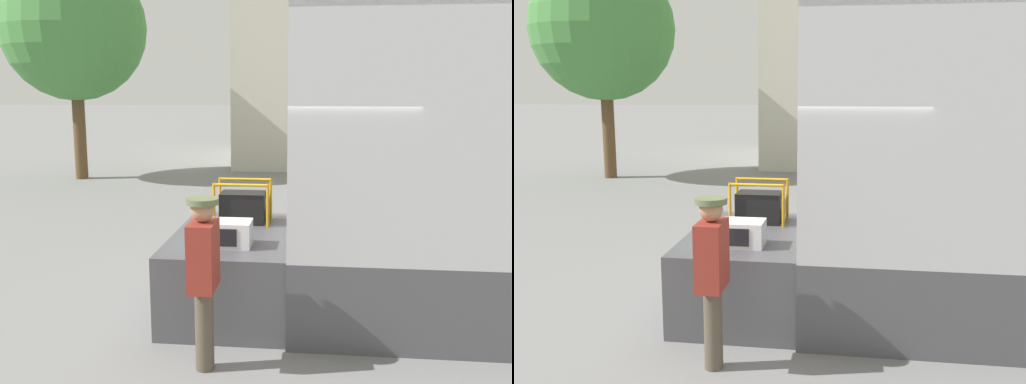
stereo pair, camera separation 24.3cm
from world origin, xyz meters
TOP-DOWN VIEW (x-y plane):
  - ground_plane at (0.00, 0.00)m, footprint 160.00×160.00m
  - tailgate_deck at (-0.71, 0.00)m, footprint 1.42×2.29m
  - microwave at (-0.67, -0.57)m, footprint 0.49×0.39m
  - portable_generator at (-0.64, 0.58)m, footprint 0.72×0.50m
  - worker_person at (-0.75, -1.63)m, footprint 0.30×0.44m
  - house_backdrop at (2.11, 15.20)m, footprint 9.66×8.06m
  - street_tree at (-6.69, 9.50)m, footprint 4.11×4.11m

SIDE VIEW (x-z plane):
  - ground_plane at x=0.00m, z-range 0.00..0.00m
  - tailgate_deck at x=-0.71m, z-range 0.00..0.93m
  - worker_person at x=-0.75m, z-range 0.19..1.87m
  - microwave at x=-0.67m, z-range 0.93..1.22m
  - portable_generator at x=-0.64m, z-range 0.86..1.42m
  - street_tree at x=-6.69m, z-range 1.13..7.53m
  - house_backdrop at x=2.11m, z-range 0.09..9.24m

